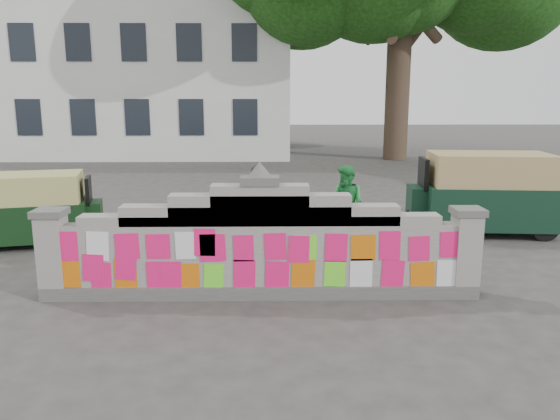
{
  "coord_description": "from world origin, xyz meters",
  "views": [
    {
      "loc": [
        0.17,
        -7.69,
        2.92
      ],
      "look_at": [
        0.3,
        1.0,
        1.1
      ],
      "focal_mm": 35.0,
      "sensor_mm": 36.0,
      "label": 1
    }
  ],
  "objects_px": {
    "pedestrian": "(347,204)",
    "cyclist_bike": "(261,238)",
    "rickshaw_left": "(32,208)",
    "rickshaw_right": "(484,192)",
    "cyclist_rider": "(260,221)"
  },
  "relations": [
    {
      "from": "pedestrian",
      "to": "cyclist_bike",
      "type": "bearing_deg",
      "value": -95.09
    },
    {
      "from": "rickshaw_left",
      "to": "rickshaw_right",
      "type": "height_order",
      "value": "rickshaw_right"
    },
    {
      "from": "pedestrian",
      "to": "rickshaw_left",
      "type": "height_order",
      "value": "pedestrian"
    },
    {
      "from": "cyclist_rider",
      "to": "rickshaw_right",
      "type": "xyz_separation_m",
      "value": [
        4.77,
        2.09,
        0.15
      ]
    },
    {
      "from": "rickshaw_left",
      "to": "cyclist_rider",
      "type": "bearing_deg",
      "value": -28.86
    },
    {
      "from": "cyclist_bike",
      "to": "pedestrian",
      "type": "distance_m",
      "value": 2.2
    },
    {
      "from": "cyclist_bike",
      "to": "pedestrian",
      "type": "bearing_deg",
      "value": -67.94
    },
    {
      "from": "rickshaw_right",
      "to": "rickshaw_left",
      "type": "bearing_deg",
      "value": 9.82
    },
    {
      "from": "pedestrian",
      "to": "rickshaw_right",
      "type": "height_order",
      "value": "rickshaw_right"
    },
    {
      "from": "rickshaw_left",
      "to": "rickshaw_right",
      "type": "distance_m",
      "value": 9.36
    },
    {
      "from": "rickshaw_left",
      "to": "rickshaw_right",
      "type": "xyz_separation_m",
      "value": [
        9.33,
        0.81,
        0.16
      ]
    },
    {
      "from": "cyclist_rider",
      "to": "pedestrian",
      "type": "height_order",
      "value": "pedestrian"
    },
    {
      "from": "pedestrian",
      "to": "rickshaw_right",
      "type": "bearing_deg",
      "value": 60.26
    },
    {
      "from": "cyclist_bike",
      "to": "cyclist_rider",
      "type": "relative_size",
      "value": 1.12
    },
    {
      "from": "cyclist_bike",
      "to": "rickshaw_left",
      "type": "distance_m",
      "value": 4.74
    }
  ]
}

